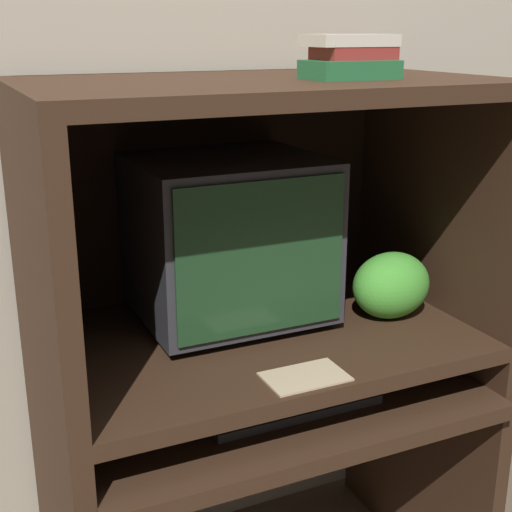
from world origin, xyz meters
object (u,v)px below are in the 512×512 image
(book_stack, at_px, (350,57))
(mouse, at_px, (376,375))
(crt_monitor, at_px, (228,238))
(keyboard, at_px, (287,400))
(snack_bag, at_px, (391,285))

(book_stack, bearing_deg, mouse, -22.23)
(book_stack, bearing_deg, crt_monitor, 136.34)
(crt_monitor, distance_m, mouse, 0.48)
(mouse, relative_size, book_stack, 0.34)
(keyboard, bearing_deg, mouse, 3.52)
(keyboard, bearing_deg, crt_monitor, 98.61)
(mouse, distance_m, snack_bag, 0.22)
(crt_monitor, relative_size, snack_bag, 2.15)
(crt_monitor, relative_size, keyboard, 1.08)
(crt_monitor, xyz_separation_m, snack_bag, (0.36, -0.16, -0.12))
(mouse, distance_m, book_stack, 0.73)
(crt_monitor, bearing_deg, snack_bag, -23.40)
(book_stack, bearing_deg, keyboard, -163.08)
(keyboard, relative_size, mouse, 6.38)
(crt_monitor, xyz_separation_m, keyboard, (0.04, -0.24, -0.32))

